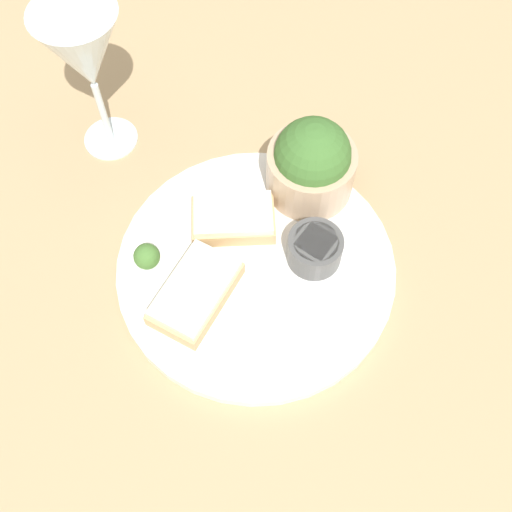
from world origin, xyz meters
name	(u,v)px	position (x,y,z in m)	size (l,w,h in m)	color
ground_plane	(256,271)	(0.00, 0.00, 0.00)	(4.00, 4.00, 0.00)	tan
dinner_plate	(256,268)	(0.00, 0.00, 0.01)	(0.29, 0.29, 0.01)	white
salad_bowl	(312,163)	(0.10, 0.05, 0.06)	(0.10, 0.10, 0.10)	tan
sauce_ramekin	(315,248)	(0.06, -0.02, 0.03)	(0.06, 0.06, 0.03)	#4C4C4C
cheese_toast_near	(197,295)	(-0.07, 0.00, 0.03)	(0.12, 0.10, 0.03)	tan
cheese_toast_far	(233,218)	(0.01, 0.05, 0.03)	(0.10, 0.09, 0.03)	tan
wine_glass	(85,54)	(-0.05, 0.24, 0.14)	(0.09, 0.09, 0.19)	silver
garnish	(147,256)	(-0.09, 0.06, 0.03)	(0.03, 0.03, 0.03)	#477533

